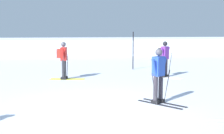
# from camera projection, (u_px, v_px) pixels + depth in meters

# --- Properties ---
(ground_plane) EXTENTS (120.00, 120.00, 0.00)m
(ground_plane) POSITION_uv_depth(u_px,v_px,m) (93.00, 109.00, 8.74)
(ground_plane) COLOR silver
(far_snow_ridge) EXTENTS (80.00, 6.89, 1.34)m
(far_snow_ridge) POSITION_uv_depth(u_px,v_px,m) (79.00, 46.00, 28.50)
(far_snow_ridge) COLOR silver
(far_snow_ridge) RESTS_ON ground
(skier_blue) EXTENTS (1.30, 1.47, 1.71)m
(skier_blue) POSITION_uv_depth(u_px,v_px,m) (159.00, 74.00, 9.26)
(skier_blue) COLOR black
(skier_blue) RESTS_ON ground
(skier_red) EXTENTS (1.64, 0.99, 1.71)m
(skier_red) POSITION_uv_depth(u_px,v_px,m) (63.00, 59.00, 13.63)
(skier_red) COLOR gold
(skier_red) RESTS_ON ground
(skier_purple) EXTENTS (1.36, 1.42, 1.71)m
(skier_purple) POSITION_uv_depth(u_px,v_px,m) (164.00, 57.00, 14.22)
(skier_purple) COLOR silver
(skier_purple) RESTS_ON ground
(trail_marker_pole) EXTENTS (0.06, 0.06, 2.12)m
(trail_marker_pole) POSITION_uv_depth(u_px,v_px,m) (133.00, 51.00, 16.94)
(trail_marker_pole) COLOR black
(trail_marker_pole) RESTS_ON ground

